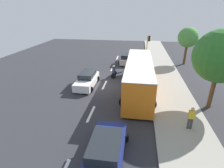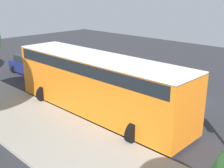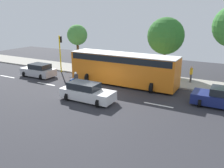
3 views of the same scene
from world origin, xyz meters
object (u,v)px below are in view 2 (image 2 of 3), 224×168
at_px(motorcycle, 188,105).
at_px(city_bus, 97,81).
at_px(car_white, 165,81).
at_px(car_dark_blue, 32,65).

bearing_deg(motorcycle, city_bus, -50.60).
bearing_deg(car_white, motorcycle, 50.99).
height_order(car_dark_blue, motorcycle, motorcycle).
distance_m(car_dark_blue, car_white, 10.79).
xyz_separation_m(car_dark_blue, motorcycle, (-1.39, 13.20, -0.07)).
bearing_deg(motorcycle, car_white, -129.01).
height_order(car_white, city_bus, city_bus).
xyz_separation_m(car_dark_blue, city_bus, (1.66, 9.48, 1.13)).
xyz_separation_m(car_white, city_bus, (5.60, -0.56, 1.13)).
relative_size(car_dark_blue, motorcycle, 2.91).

